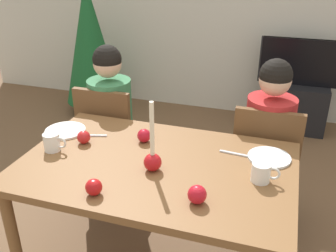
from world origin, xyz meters
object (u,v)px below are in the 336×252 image
tv_stand (293,106)px  plate_left (65,131)px  candle_centerpiece (153,157)px  chair_left (110,137)px  apple_far_edge (84,137)px  christmas_tree (90,42)px  apple_near_candle (144,136)px  tv (300,62)px  chair_right (265,161)px  person_left_child (112,128)px  person_right_child (266,151)px  plate_right (269,157)px  mug_right (262,173)px  apple_by_right_mug (94,187)px  mug_left (52,142)px  dining_table (156,177)px  apple_by_left_plate (197,194)px

tv_stand → plate_left: bearing=-122.1°
candle_centerpiece → plate_left: 0.69m
chair_left → apple_far_edge: size_ratio=12.05×
christmas_tree → apple_near_candle: 2.30m
tv → plate_left: tv is taller
chair_left → plate_left: 0.50m
chair_right → person_left_child: person_left_child is taller
chair_right → apple_near_candle: (-0.66, -0.41, 0.28)m
candle_centerpiece → person_right_child: bearing=54.1°
person_right_child → tv: person_right_child is taller
plate_left → person_right_child: bearing=21.8°
plate_right → plate_left: bearing=-177.6°
mug_right → apple_by_right_mug: 0.78m
plate_left → apple_by_right_mug: size_ratio=3.12×
mug_right → apple_by_right_mug: size_ratio=1.74×
christmas_tree → apple_near_candle: christmas_tree is taller
person_right_child → candle_centerpiece: (-0.51, -0.71, 0.25)m
tv_stand → tv: tv is taller
mug_left → person_right_child: bearing=31.9°
dining_table → apple_far_edge: 0.48m
person_left_child → person_right_child: (1.08, 0.00, 0.00)m
chair_right → candle_centerpiece: bearing=-127.2°
christmas_tree → plate_left: (0.85, -1.88, -0.05)m
person_right_child → apple_by_left_plate: 0.95m
apple_near_candle → mug_right: bearing=-16.7°
person_left_child → chair_left: bearing=-90.0°
person_left_child → person_right_child: 1.08m
tv → candle_centerpiece: size_ratio=2.16×
person_left_child → plate_left: 0.50m
chair_right → christmas_tree: bearing=144.0°
mug_left → mug_right: 1.11m
chair_right → person_left_child: bearing=178.3°
person_right_child → apple_by_left_plate: person_right_child is taller
candle_centerpiece → mug_left: size_ratio=2.74×
plate_right → mug_right: (-0.02, -0.23, 0.04)m
mug_right → apple_far_edge: (-0.99, 0.08, -0.01)m
dining_table → person_right_child: (0.52, 0.64, -0.10)m
chair_left → mug_left: bearing=-91.0°
plate_right → apple_far_edge: size_ratio=3.00×
chair_right → candle_centerpiece: 0.90m
tv → apple_by_left_plate: tv is taller
person_left_child → christmas_tree: bearing=122.9°
tv_stand → apple_by_right_mug: size_ratio=8.31×
tv_stand → apple_by_left_plate: size_ratio=7.60×
chair_left → plate_right: (1.11, -0.38, 0.24)m
tv → apple_far_edge: tv is taller
apple_by_right_mug → chair_right: bearing=53.8°
person_left_child → tv_stand: bearing=52.8°
tv_stand → tv: bearing=90.0°
chair_right → apple_by_right_mug: (-0.69, -0.95, 0.28)m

